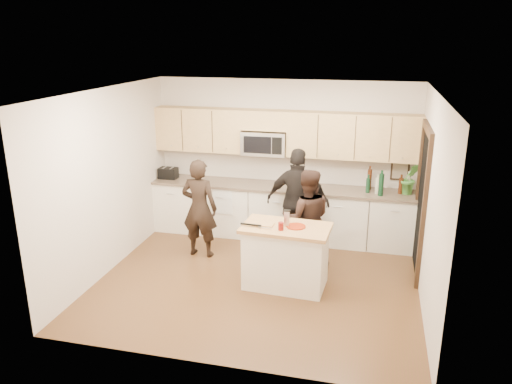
% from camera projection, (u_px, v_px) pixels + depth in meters
% --- Properties ---
extents(floor, '(4.50, 4.50, 0.00)m').
position_uv_depth(floor, '(258.00, 280.00, 7.24)').
color(floor, '#53301C').
rests_on(floor, ground).
extents(room_shell, '(4.52, 4.02, 2.71)m').
position_uv_depth(room_shell, '(258.00, 165.00, 6.72)').
color(room_shell, beige).
rests_on(room_shell, ground).
extents(back_cabinetry, '(4.50, 0.66, 0.94)m').
position_uv_depth(back_cabinetry, '(280.00, 211.00, 8.66)').
color(back_cabinetry, silver).
rests_on(back_cabinetry, ground).
extents(upper_cabinetry, '(4.50, 0.33, 0.75)m').
position_uv_depth(upper_cabinetry, '(285.00, 132.00, 8.38)').
color(upper_cabinetry, tan).
rests_on(upper_cabinetry, ground).
extents(microwave, '(0.76, 0.41, 0.40)m').
position_uv_depth(microwave, '(265.00, 143.00, 8.48)').
color(microwave, silver).
rests_on(microwave, ground).
extents(doorway, '(0.06, 1.25, 2.20)m').
position_uv_depth(doorway, '(422.00, 197.00, 7.22)').
color(doorway, black).
rests_on(doorway, ground).
extents(framed_picture, '(0.30, 0.03, 0.38)m').
position_uv_depth(framed_picture, '(400.00, 169.00, 8.25)').
color(framed_picture, black).
rests_on(framed_picture, ground).
extents(dish_towel, '(0.34, 0.60, 0.48)m').
position_uv_depth(dish_towel, '(225.00, 193.00, 8.60)').
color(dish_towel, white).
rests_on(dish_towel, ground).
extents(island, '(1.24, 0.77, 0.90)m').
position_uv_depth(island, '(286.00, 256.00, 6.96)').
color(island, silver).
rests_on(island, ground).
extents(red_plate, '(0.26, 0.26, 0.02)m').
position_uv_depth(red_plate, '(296.00, 226.00, 6.80)').
color(red_plate, '#9B2A0E').
rests_on(red_plate, island).
extents(box_grater, '(0.09, 0.05, 0.22)m').
position_uv_depth(box_grater, '(287.00, 217.00, 6.79)').
color(box_grater, silver).
rests_on(box_grater, red_plate).
extents(drink_glass, '(0.07, 0.07, 0.11)m').
position_uv_depth(drink_glass, '(281.00, 226.00, 6.68)').
color(drink_glass, maroon).
rests_on(drink_glass, island).
extents(cutting_board, '(0.30, 0.18, 0.02)m').
position_uv_depth(cutting_board, '(263.00, 224.00, 6.87)').
color(cutting_board, tan).
rests_on(cutting_board, island).
extents(tongs, '(0.30, 0.04, 0.02)m').
position_uv_depth(tongs, '(251.00, 225.00, 6.81)').
color(tongs, black).
rests_on(tongs, cutting_board).
extents(knife, '(0.19, 0.03, 0.01)m').
position_uv_depth(knife, '(265.00, 228.00, 6.72)').
color(knife, silver).
rests_on(knife, cutting_board).
extents(toaster, '(0.32, 0.21, 0.20)m').
position_uv_depth(toaster, '(168.00, 173.00, 8.93)').
color(toaster, black).
rests_on(toaster, back_cabinetry).
extents(bottle_cluster, '(0.70, 0.39, 0.42)m').
position_uv_depth(bottle_cluster, '(385.00, 182.00, 8.07)').
color(bottle_cluster, black).
rests_on(bottle_cluster, back_cabinetry).
extents(orchid, '(0.35, 0.31, 0.52)m').
position_uv_depth(orchid, '(410.00, 178.00, 8.00)').
color(orchid, '#3F7C31').
rests_on(orchid, back_cabinetry).
extents(woman_left, '(0.59, 0.40, 1.59)m').
position_uv_depth(woman_left, '(199.00, 208.00, 7.85)').
color(woman_left, black).
rests_on(woman_left, ground).
extents(woman_center, '(0.85, 0.72, 1.54)m').
position_uv_depth(woman_center, '(307.00, 219.00, 7.47)').
color(woman_center, black).
rests_on(woman_center, ground).
extents(woman_right, '(1.04, 0.48, 1.73)m').
position_uv_depth(woman_right, '(298.00, 202.00, 7.94)').
color(woman_right, black).
rests_on(woman_right, ground).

